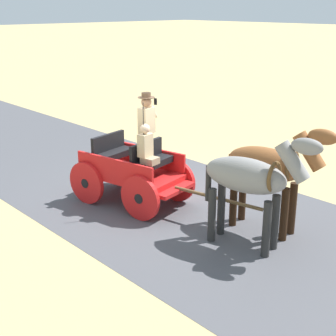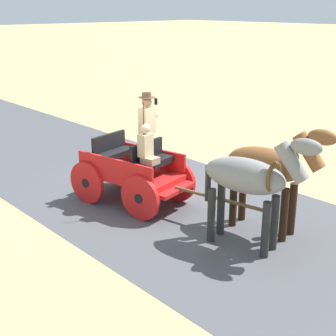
# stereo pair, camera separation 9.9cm
# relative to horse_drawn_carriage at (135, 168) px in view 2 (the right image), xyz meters

# --- Properties ---
(ground_plane) EXTENTS (200.00, 200.00, 0.00)m
(ground_plane) POSITION_rel_horse_drawn_carriage_xyz_m (-0.53, -0.12, -0.82)
(ground_plane) COLOR tan
(road_surface) EXTENTS (5.37, 160.00, 0.01)m
(road_surface) POSITION_rel_horse_drawn_carriage_xyz_m (-0.53, -0.12, -0.81)
(road_surface) COLOR #4C4C51
(road_surface) RESTS_ON ground
(horse_drawn_carriage) EXTENTS (1.86, 4.51, 2.50)m
(horse_drawn_carriage) POSITION_rel_horse_drawn_carriage_xyz_m (0.00, 0.00, 0.00)
(horse_drawn_carriage) COLOR red
(horse_drawn_carriage) RESTS_ON ground
(horse_near_side) EXTENTS (0.81, 2.15, 2.21)m
(horse_near_side) POSITION_rel_horse_drawn_carriage_xyz_m (-0.99, 2.89, 0.51)
(horse_near_side) COLOR brown
(horse_near_side) RESTS_ON ground
(horse_off_side) EXTENTS (0.90, 2.15, 2.21)m
(horse_off_side) POSITION_rel_horse_drawn_carriage_xyz_m (-0.19, 3.05, 0.51)
(horse_off_side) COLOR gray
(horse_off_side) RESTS_ON ground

